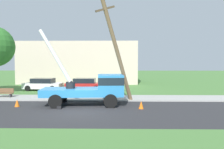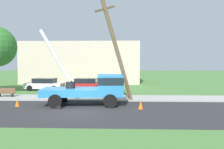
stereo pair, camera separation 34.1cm
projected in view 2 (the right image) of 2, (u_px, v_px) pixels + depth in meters
The scene contains 11 objects.
ground_plane at pixel (96, 90), 27.32m from camera, with size 120.00×120.00×0.00m, color #477538.
road_asphalt at pixel (78, 111), 15.35m from camera, with size 80.00×7.85×0.01m, color #2B2B2D.
sidewalk_strip at pixel (89, 98), 20.83m from camera, with size 80.00×3.13×0.10m, color #9E9E99.
utility_truck at pixel (94, 87), 17.64m from camera, with size 6.92×3.22×5.98m.
leaning_utility_pole at pixel (117, 49), 18.46m from camera, with size 3.11×2.38×8.58m.
traffic_cone_ahead at pixel (141, 105), 16.14m from camera, with size 0.36×0.36×0.56m, color orange.
traffic_cone_behind at pixel (17, 103), 17.07m from camera, with size 0.36×0.36×0.56m, color orange.
parked_sedan_white at pixel (45, 84), 26.82m from camera, with size 4.53×2.25×1.42m.
parked_sedan_red at pixel (86, 84), 26.75m from camera, with size 4.44×2.09×1.42m.
park_bench at pixel (6, 93), 21.16m from camera, with size 1.60×0.45×0.90m.
lowrise_building_backdrop at pixel (82, 63), 36.15m from camera, with size 18.00×6.00×6.40m, color beige.
Camera 2 is at (2.90, -15.09, 3.34)m, focal length 36.49 mm.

